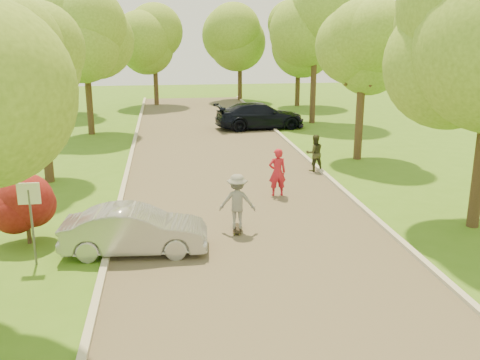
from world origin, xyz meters
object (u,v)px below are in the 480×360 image
dark_sedan (260,116)px  skateboarder (237,201)px  person_striped (277,172)px  person_olive (315,153)px  street_sign (30,206)px  silver_sedan (135,230)px  longboard (237,228)px

dark_sedan → skateboarder: bearing=161.2°
person_striped → person_olive: person_striped is taller
skateboarder → person_olive: bearing=-112.4°
street_sign → silver_sedan: street_sign is taller
silver_sedan → person_olive: bearing=-38.6°
street_sign → person_olive: 12.59m
street_sign → dark_sedan: size_ratio=0.40×
silver_sedan → dark_sedan: (6.60, 18.01, 0.15)m
silver_sedan → skateboarder: skateboarder is taller
skateboarder → dark_sedan: bearing=-92.2°
person_olive → street_sign: bearing=35.3°
skateboarder → person_striped: bearing=-109.6°
dark_sedan → skateboarder: size_ratio=3.26×
longboard → person_striped: (1.90, 3.32, 0.78)m
dark_sedan → person_striped: (-1.78, -13.53, 0.09)m
street_sign → silver_sedan: size_ratio=0.56×
street_sign → person_striped: 8.84m
skateboarder → silver_sedan: bearing=31.8°
longboard → dark_sedan: bearing=-92.2°
street_sign → person_olive: size_ratio=1.39×
street_sign → skateboarder: (5.42, 1.58, -0.63)m
longboard → person_striped: person_striped is taller
skateboarder → longboard: bearing=100.2°
street_sign → longboard: 5.83m
person_olive → skateboarder: bearing=52.5°
street_sign → dark_sedan: street_sign is taller
dark_sedan → person_olive: bearing=176.3°
longboard → skateboarder: (0.00, 0.00, 0.84)m
skateboarder → person_olive: (4.18, 6.54, -0.15)m
skateboarder → person_striped: size_ratio=0.95×
person_striped → silver_sedan: bearing=40.1°
silver_sedan → person_olive: (7.10, 7.69, 0.15)m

